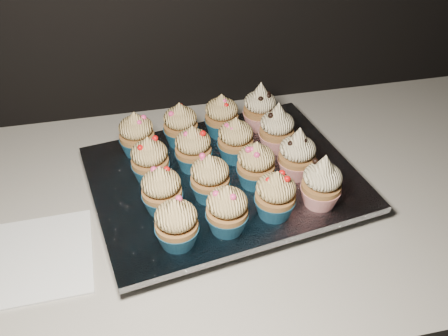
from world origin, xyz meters
name	(u,v)px	position (x,y,z in m)	size (l,w,h in m)	color
worktop	(270,197)	(0.00, 1.70, 0.88)	(2.44, 0.64, 0.04)	beige
napkin	(34,258)	(-0.39, 1.62, 0.90)	(0.17, 0.17, 0.00)	white
baking_tray	(224,186)	(-0.08, 1.71, 0.91)	(0.40, 0.30, 0.02)	black
foil_lining	(224,178)	(-0.08, 1.71, 0.93)	(0.43, 0.34, 0.01)	silver
cupcake_0	(176,224)	(-0.18, 1.58, 0.97)	(0.06, 0.06, 0.08)	navy
cupcake_1	(227,210)	(-0.10, 1.59, 0.97)	(0.06, 0.06, 0.08)	navy
cupcake_2	(275,195)	(-0.03, 1.60, 0.97)	(0.06, 0.06, 0.08)	navy
cupcake_3	(322,183)	(0.05, 1.61, 0.97)	(0.06, 0.06, 0.10)	red
cupcake_4	(162,191)	(-0.19, 1.65, 0.97)	(0.06, 0.06, 0.08)	navy
cupcake_5	(210,178)	(-0.11, 1.66, 0.97)	(0.06, 0.06, 0.08)	navy
cupcake_6	(256,165)	(-0.04, 1.68, 0.97)	(0.06, 0.06, 0.08)	navy
cupcake_7	(297,155)	(0.04, 1.69, 0.97)	(0.06, 0.06, 0.10)	red
cupcake_8	(150,160)	(-0.20, 1.73, 0.97)	(0.06, 0.06, 0.08)	navy
cupcake_9	(193,149)	(-0.13, 1.75, 0.97)	(0.06, 0.06, 0.08)	navy
cupcake_10	(236,140)	(-0.05, 1.76, 0.97)	(0.06, 0.06, 0.08)	navy
cupcake_11	(277,129)	(0.03, 1.77, 0.97)	(0.06, 0.06, 0.10)	red
cupcake_12	(137,135)	(-0.22, 1.81, 0.97)	(0.06, 0.06, 0.08)	navy
cupcake_13	(181,125)	(-0.14, 1.82, 0.97)	(0.06, 0.06, 0.08)	navy
cupcake_14	(222,116)	(-0.06, 1.84, 0.97)	(0.06, 0.06, 0.08)	navy
cupcake_15	(260,108)	(0.02, 1.84, 0.97)	(0.06, 0.06, 0.10)	red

